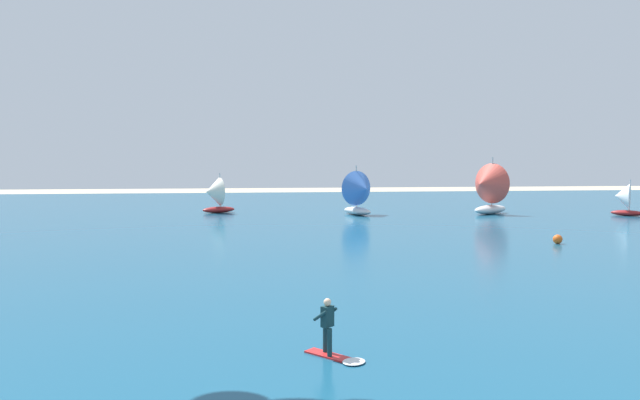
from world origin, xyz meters
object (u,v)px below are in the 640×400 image
sailboat_outermost (361,193)px  sailboat_anchored_offshore (487,188)px  sailboat_near_shore (214,195)px  sailboat_mid_right (623,199)px  kitesurfer (333,336)px  marker_buoy (558,239)px

sailboat_outermost → sailboat_anchored_offshore: 12.62m
sailboat_near_shore → sailboat_anchored_offshore: 27.35m
sailboat_mid_right → sailboat_outermost: 25.45m
kitesurfer → sailboat_anchored_offshore: size_ratio=0.32×
sailboat_anchored_offshore → sailboat_outermost: bearing=178.1°
sailboat_mid_right → sailboat_near_shore: sailboat_near_shore is taller
sailboat_mid_right → marker_buoy: size_ratio=5.75×
sailboat_mid_right → sailboat_near_shore: 40.27m
sailboat_near_shore → marker_buoy: (23.68, -24.79, -1.55)m
kitesurfer → sailboat_outermost: bearing=78.5°
kitesurfer → sailboat_near_shore: (-5.96, 45.47, 1.25)m
sailboat_anchored_offshore → marker_buoy: bearing=-99.2°
kitesurfer → sailboat_anchored_offshore: (21.01, 41.00, 2.00)m
kitesurfer → marker_buoy: (17.72, 20.68, -0.30)m
sailboat_outermost → marker_buoy: bearing=-65.8°
sailboat_outermost → sailboat_mid_right: bearing=-7.4°
sailboat_outermost → sailboat_anchored_offshore: (12.61, -0.42, 0.37)m
sailboat_mid_right → sailboat_outermost: sailboat_outermost is taller
sailboat_mid_right → sailboat_outermost: size_ratio=0.73×
kitesurfer → marker_buoy: kitesurfer is taller
sailboat_mid_right → sailboat_outermost: (-25.23, 3.29, 0.61)m
sailboat_outermost → marker_buoy: sailboat_outermost is taller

